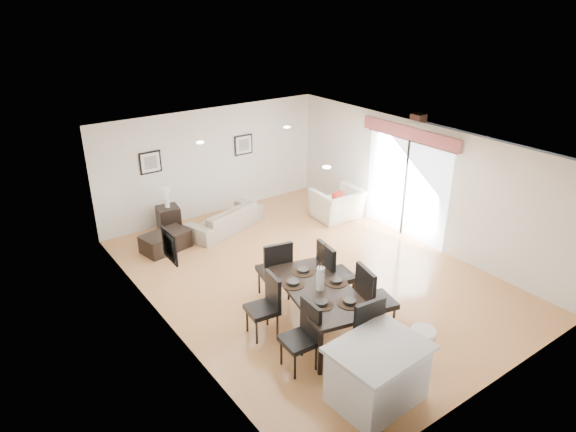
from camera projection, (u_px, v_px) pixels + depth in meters
ground at (310, 275)px, 10.37m from camera, size 8.00×8.00×0.00m
wall_back at (212, 162)px, 12.79m from camera, size 6.00×0.04×2.70m
wall_front at (496, 312)px, 6.85m from camera, size 6.00×0.04×2.70m
wall_left at (164, 258)px, 8.22m from camera, size 0.04×8.00×2.70m
wall_right at (417, 183)px, 11.42m from camera, size 0.04×8.00×2.70m
ceiling at (313, 146)px, 9.27m from camera, size 6.00×8.00×0.02m
sofa at (225, 218)px, 12.23m from camera, size 2.13×1.34×0.58m
armchair at (338, 204)px, 12.83m from camera, size 1.21×1.07×0.75m
courtyard_plant_a at (482, 199)px, 13.31m from camera, size 0.71×0.67×0.63m
courtyard_plant_b at (455, 186)px, 14.03m from camera, size 0.45×0.45×0.74m
dining_table at (320, 293)px, 8.36m from camera, size 1.44×2.20×0.84m
dining_chair_wnear at (304, 332)px, 7.66m from camera, size 0.52×0.52×1.09m
dining_chair_wfar at (267, 302)px, 8.41m from camera, size 0.54×0.54×1.08m
dining_chair_enear at (372, 296)px, 8.41m from camera, size 0.67×0.67×1.23m
dining_chair_efar at (332, 271)px, 9.15m from camera, size 0.64×0.64×1.25m
dining_chair_head at (374, 336)px, 7.48m from camera, size 0.59×0.59×1.19m
dining_chair_foot at (276, 267)px, 9.31m from camera, size 0.65×0.65×1.21m
vase at (321, 272)px, 8.20m from camera, size 1.00×1.57×0.83m
coffee_table at (166, 241)px, 11.31m from camera, size 1.11×0.79×0.41m
side_table at (169, 220)px, 12.08m from camera, size 0.55×0.55×0.65m
table_lamp at (166, 195)px, 11.82m from camera, size 0.25×0.25×0.48m
cushion at (338, 198)px, 12.61m from camera, size 0.33×0.14×0.32m
kitchen_island at (377, 373)px, 7.06m from camera, size 1.35×1.07×0.91m
bar_stool at (423, 336)px, 7.45m from camera, size 0.36×0.36×0.80m
framed_print_back_left at (150, 162)px, 11.79m from camera, size 0.52×0.04×0.52m
framed_print_back_right at (243, 145)px, 13.12m from camera, size 0.52×0.04×0.52m
framed_print_left_wall at (169, 246)px, 7.96m from camera, size 0.04×0.52×0.52m
sliding_door at (407, 166)px, 11.49m from camera, size 0.12×2.70×2.57m
courtyard at (470, 165)px, 13.93m from camera, size 6.00×6.00×2.00m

